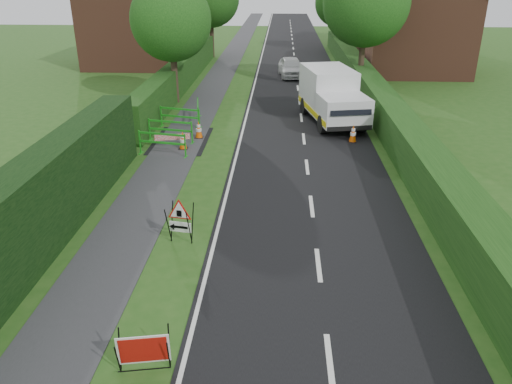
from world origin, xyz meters
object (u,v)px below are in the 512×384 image
object	(u,v)px
hatchback_car	(291,67)
triangle_sign	(178,218)
red_rect_sign	(144,350)
works_van	(332,95)

from	to	relation	value
hatchback_car	triangle_sign	bearing A→B (deg)	-104.25
red_rect_sign	triangle_sign	bearing A→B (deg)	83.16
red_rect_sign	hatchback_car	xyz separation A→B (m)	(3.14, 28.67, 0.20)
works_van	hatchback_car	world-z (taller)	works_van
red_rect_sign	triangle_sign	world-z (taller)	triangle_sign
triangle_sign	works_van	world-z (taller)	works_van
triangle_sign	hatchback_car	xyz separation A→B (m)	(3.40, 23.81, -0.11)
red_rect_sign	triangle_sign	distance (m)	4.87
red_rect_sign	hatchback_car	distance (m)	28.84
works_van	red_rect_sign	bearing A→B (deg)	-117.52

